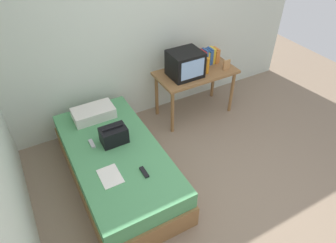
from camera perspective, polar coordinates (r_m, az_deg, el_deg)
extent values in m
plane|color=#84705B|center=(3.72, 9.70, -13.70)|extent=(8.00, 8.00, 0.00)
cube|color=silver|center=(4.30, -4.99, 16.63)|extent=(5.20, 0.10, 2.60)
cube|color=olive|center=(3.78, -9.25, -9.10)|extent=(1.00, 2.00, 0.29)
cube|color=#4C935B|center=(3.60, -9.66, -6.44)|extent=(0.97, 1.94, 0.21)
cube|color=olive|center=(4.47, 5.21, 9.08)|extent=(1.16, 0.60, 0.04)
cylinder|color=olive|center=(4.27, 0.83, 1.75)|extent=(0.05, 0.05, 0.69)
cylinder|color=olive|center=(4.78, 11.80, 5.37)|extent=(0.05, 0.05, 0.69)
cylinder|color=olive|center=(4.61, -2.13, 4.91)|extent=(0.05, 0.05, 0.69)
cylinder|color=olive|center=(5.08, 8.45, 8.04)|extent=(0.05, 0.05, 0.69)
cube|color=black|center=(4.26, 3.21, 10.68)|extent=(0.44, 0.38, 0.36)
cube|color=#8CB2E0|center=(4.11, 4.64, 9.67)|extent=(0.35, 0.01, 0.26)
cylinder|color=orange|center=(4.38, 7.28, 10.31)|extent=(0.06, 0.06, 0.23)
cube|color=#B72D33|center=(4.58, 6.58, 11.72)|extent=(0.02, 0.16, 0.23)
cube|color=#2D5699|center=(4.59, 6.87, 11.85)|extent=(0.03, 0.14, 0.24)
cube|color=gold|center=(4.62, 7.19, 11.69)|extent=(0.03, 0.14, 0.20)
cube|color=#2D5699|center=(4.63, 7.54, 11.93)|extent=(0.03, 0.15, 0.22)
cube|color=#2D5699|center=(4.65, 7.85, 12.08)|extent=(0.03, 0.13, 0.24)
cube|color=gold|center=(4.67, 8.23, 12.16)|extent=(0.04, 0.13, 0.24)
cube|color=#CC7233|center=(4.70, 8.59, 12.02)|extent=(0.03, 0.17, 0.20)
cube|color=#CC7233|center=(4.71, 8.95, 12.20)|extent=(0.04, 0.15, 0.21)
cube|color=#B27F4C|center=(4.54, 10.88, 10.36)|extent=(0.11, 0.02, 0.14)
cube|color=silver|center=(3.99, -13.72, 1.55)|extent=(0.52, 0.30, 0.14)
cube|color=black|center=(3.56, -10.08, -2.54)|extent=(0.30, 0.20, 0.20)
cylinder|color=black|center=(3.49, -10.29, -1.13)|extent=(0.24, 0.02, 0.02)
cube|color=white|center=(3.26, -10.74, -9.98)|extent=(0.21, 0.29, 0.01)
cube|color=black|center=(3.24, -4.46, -9.40)|extent=(0.04, 0.16, 0.02)
cube|color=#B7B7BC|center=(3.64, -14.03, -4.02)|extent=(0.04, 0.14, 0.02)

